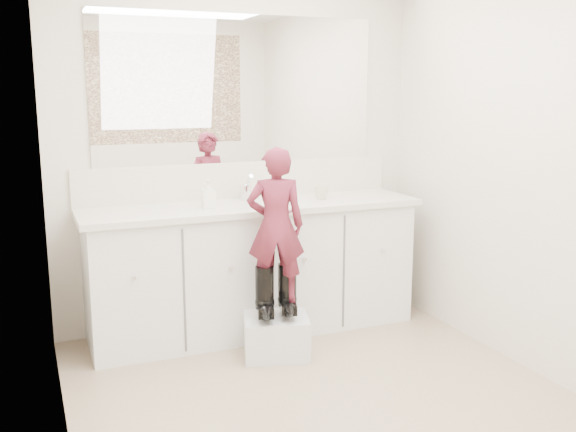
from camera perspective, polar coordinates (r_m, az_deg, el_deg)
name	(u,v)px	position (r m, az deg, el deg)	size (l,w,h in m)	color
floor	(333,408)	(3.51, 4.03, -16.65)	(3.00, 3.00, 0.00)	#846D56
wall_back	(239,153)	(4.52, -4.36, 5.56)	(2.60, 2.60, 0.00)	beige
wall_left	(54,198)	(2.80, -20.10, 1.55)	(3.00, 3.00, 0.00)	beige
wall_right	(542,169)	(3.90, 21.66, 3.95)	(3.00, 3.00, 0.00)	beige
vanity_cabinet	(254,270)	(4.40, -3.08, -4.84)	(2.20, 0.55, 0.85)	silver
countertop	(254,207)	(4.29, -3.07, 0.84)	(2.28, 0.58, 0.04)	beige
backsplash	(240,180)	(4.52, -4.27, 3.22)	(2.28, 0.03, 0.25)	beige
mirror	(239,89)	(4.48, -4.40, 11.16)	(2.00, 0.02, 1.00)	white
faucet	(245,193)	(4.43, -3.80, 2.08)	(0.08, 0.08, 0.10)	silver
cup	(321,192)	(4.46, 2.97, 2.11)	(0.10, 0.10, 0.09)	beige
soap_bottle	(208,194)	(4.15, -7.12, 1.97)	(0.08, 0.08, 0.18)	white
step_stool	(276,336)	(4.07, -1.06, -10.61)	(0.40, 0.33, 0.25)	silver
boot_left	(265,293)	(3.95, -2.09, -6.82)	(0.12, 0.22, 0.33)	black
boot_right	(287,290)	(4.00, -0.07, -6.57)	(0.12, 0.22, 0.33)	black
toddler	(276,226)	(3.87, -1.10, -0.87)	(0.35, 0.23, 0.95)	#982E4A
toothbrush	(286,213)	(3.88, -0.14, 0.26)	(0.01, 0.01, 0.14)	#CE507A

